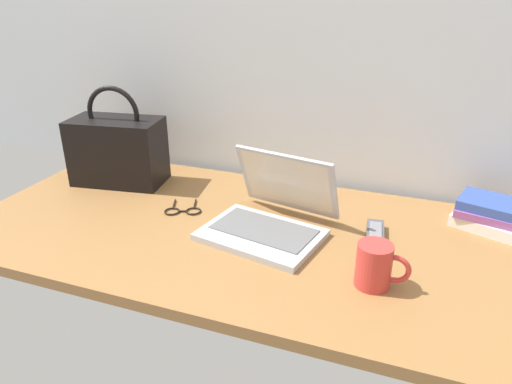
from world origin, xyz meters
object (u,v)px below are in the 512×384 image
at_px(remote_control_near, 375,236).
at_px(laptop, 270,216).
at_px(eyeglasses, 183,211).
at_px(handbag, 118,150).
at_px(book_stack, 492,214).
at_px(coffee_mug, 375,265).

bearing_deg(remote_control_near, laptop, -171.05).
relative_size(eyeglasses, handbag, 0.39).
relative_size(remote_control_near, eyeglasses, 1.26).
distance_m(eyeglasses, book_stack, 0.89).
distance_m(remote_control_near, book_stack, 0.35).
relative_size(coffee_mug, eyeglasses, 0.94).
bearing_deg(eyeglasses, handbag, 156.55).
height_order(coffee_mug, handbag, handbag).
distance_m(coffee_mug, eyeglasses, 0.61).
bearing_deg(remote_control_near, handbag, 173.03).
xyz_separation_m(remote_control_near, handbag, (-0.87, 0.11, 0.10)).
height_order(coffee_mug, eyeglasses, coffee_mug).
relative_size(coffee_mug, remote_control_near, 0.74).
relative_size(remote_control_near, handbag, 0.50).
bearing_deg(book_stack, eyeglasses, -165.87).
relative_size(laptop, coffee_mug, 2.92).
height_order(laptop, book_stack, laptop).
distance_m(coffee_mug, book_stack, 0.48).
xyz_separation_m(remote_control_near, eyeglasses, (-0.56, -0.03, -0.01)).
relative_size(laptop, remote_control_near, 2.17).
height_order(eyeglasses, handbag, handbag).
relative_size(coffee_mug, handbag, 0.37).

